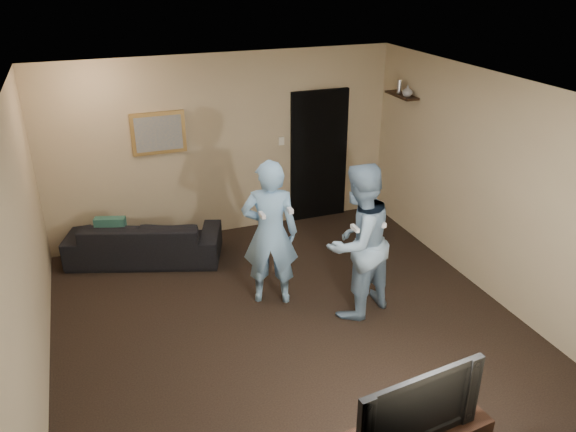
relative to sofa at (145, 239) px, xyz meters
name	(u,v)px	position (x,y,z in m)	size (l,w,h in m)	color
ground	(286,320)	(1.28, -2.02, -0.29)	(5.00, 5.00, 0.00)	black
ceiling	(286,90)	(1.28, -2.02, 2.31)	(5.00, 5.00, 0.04)	silver
wall_back	(224,147)	(1.28, 0.48, 1.01)	(5.00, 0.04, 2.60)	tan
wall_front	(418,366)	(1.28, -4.52, 1.01)	(5.00, 0.04, 2.60)	tan
wall_left	(24,257)	(-1.22, -2.02, 1.01)	(0.04, 5.00, 2.60)	tan
wall_right	(485,185)	(3.78, -2.02, 1.01)	(0.04, 5.00, 2.60)	tan
sofa	(145,239)	(0.00, 0.00, 0.00)	(2.00, 0.78, 0.58)	black
throw_pillow	(111,232)	(-0.41, 0.00, 0.19)	(0.39, 0.13, 0.39)	#16443C
painting_frame	(158,133)	(0.38, 0.46, 1.31)	(0.72, 0.05, 0.57)	olive
painting_canvas	(159,134)	(0.38, 0.43, 1.31)	(0.62, 0.01, 0.47)	slate
doorway	(319,156)	(2.73, 0.45, 0.71)	(0.90, 0.06, 2.00)	black
light_switch	(281,141)	(2.13, 0.46, 1.01)	(0.08, 0.02, 0.12)	silver
wall_shelf	(402,95)	(3.67, -0.22, 1.70)	(0.20, 0.60, 0.03)	black
shelf_vase	(407,91)	(3.67, -0.35, 1.79)	(0.14, 0.14, 0.15)	#9D9DA1
shelf_figurine	(399,87)	(3.67, -0.14, 1.80)	(0.06, 0.06, 0.18)	silver
television	(411,401)	(1.40, -4.32, 0.50)	(1.06, 0.14, 0.61)	black
wii_player_left	(270,233)	(1.26, -1.54, 0.59)	(0.75, 0.62, 1.76)	#7FB1DD
wii_player_right	(358,242)	(2.09, -2.11, 0.61)	(1.06, 0.95, 1.80)	#82A2BD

